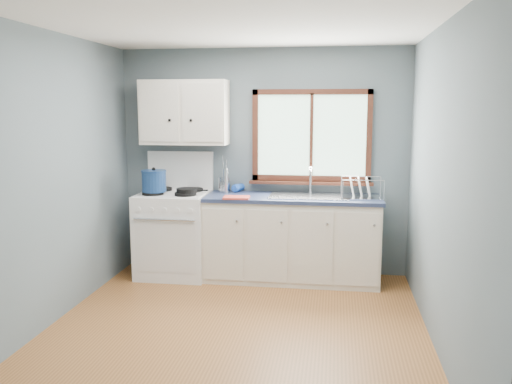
# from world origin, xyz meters

# --- Properties ---
(floor) EXTENTS (3.20, 3.60, 0.02)m
(floor) POSITION_xyz_m (0.00, 0.00, -0.01)
(floor) COLOR #995E2E
(floor) RESTS_ON ground
(ceiling) EXTENTS (3.20, 3.60, 0.02)m
(ceiling) POSITION_xyz_m (0.00, 0.00, 2.51)
(ceiling) COLOR white
(ceiling) RESTS_ON wall_back
(wall_back) EXTENTS (3.20, 0.02, 2.50)m
(wall_back) POSITION_xyz_m (0.00, 1.81, 1.25)
(wall_back) COLOR slate
(wall_back) RESTS_ON ground
(wall_front) EXTENTS (3.20, 0.02, 2.50)m
(wall_front) POSITION_xyz_m (0.00, -1.81, 1.25)
(wall_front) COLOR slate
(wall_front) RESTS_ON ground
(wall_left) EXTENTS (0.02, 3.60, 2.50)m
(wall_left) POSITION_xyz_m (-1.61, 0.00, 1.25)
(wall_left) COLOR slate
(wall_left) RESTS_ON ground
(wall_right) EXTENTS (0.02, 3.60, 2.50)m
(wall_right) POSITION_xyz_m (1.61, 0.00, 1.25)
(wall_right) COLOR slate
(wall_right) RESTS_ON ground
(gas_range) EXTENTS (0.76, 0.69, 1.36)m
(gas_range) POSITION_xyz_m (-0.95, 1.47, 0.49)
(gas_range) COLOR white
(gas_range) RESTS_ON floor
(base_cabinets) EXTENTS (1.85, 0.60, 0.88)m
(base_cabinets) POSITION_xyz_m (0.36, 1.49, 0.41)
(base_cabinets) COLOR silver
(base_cabinets) RESTS_ON floor
(countertop) EXTENTS (1.89, 0.64, 0.04)m
(countertop) POSITION_xyz_m (0.36, 1.49, 0.90)
(countertop) COLOR #1F2945
(countertop) RESTS_ON base_cabinets
(sink) EXTENTS (0.84, 0.46, 0.44)m
(sink) POSITION_xyz_m (0.54, 1.49, 0.86)
(sink) COLOR silver
(sink) RESTS_ON countertop
(window) EXTENTS (1.36, 0.10, 1.03)m
(window) POSITION_xyz_m (0.54, 1.77, 1.48)
(window) COLOR #9EC6A8
(window) RESTS_ON wall_back
(upper_cabinets) EXTENTS (0.95, 0.35, 0.70)m
(upper_cabinets) POSITION_xyz_m (-0.85, 1.63, 1.80)
(upper_cabinets) COLOR silver
(upper_cabinets) RESTS_ON wall_back
(skillet) EXTENTS (0.35, 0.26, 0.04)m
(skillet) POSITION_xyz_m (-0.75, 1.33, 0.98)
(skillet) COLOR black
(skillet) RESTS_ON gas_range
(stockpot) EXTENTS (0.27, 0.27, 0.26)m
(stockpot) POSITION_xyz_m (-1.12, 1.33, 1.08)
(stockpot) COLOR navy
(stockpot) RESTS_ON gas_range
(utensil_crock) EXTENTS (0.14, 0.14, 0.41)m
(utensil_crock) POSITION_xyz_m (-0.42, 1.67, 1.00)
(utensil_crock) COLOR silver
(utensil_crock) RESTS_ON countertop
(thermos) EXTENTS (0.08, 0.08, 0.27)m
(thermos) POSITION_xyz_m (-0.39, 1.60, 1.06)
(thermos) COLOR silver
(thermos) RESTS_ON countertop
(soap_bottle) EXTENTS (0.12, 0.12, 0.24)m
(soap_bottle) POSITION_xyz_m (-0.30, 1.63, 1.04)
(soap_bottle) COLOR #1744A2
(soap_bottle) RESTS_ON countertop
(dish_towel) EXTENTS (0.28, 0.21, 0.02)m
(dish_towel) POSITION_xyz_m (-0.21, 1.26, 0.93)
(dish_towel) COLOR #C34032
(dish_towel) RESTS_ON countertop
(dish_rack) EXTENTS (0.45, 0.35, 0.23)m
(dish_rack) POSITION_xyz_m (1.07, 1.47, 0.98)
(dish_rack) COLOR silver
(dish_rack) RESTS_ON countertop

